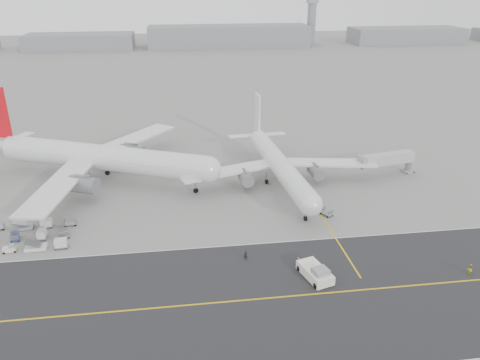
{
  "coord_description": "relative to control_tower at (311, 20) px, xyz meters",
  "views": [
    {
      "loc": [
        1.95,
        -74.84,
        44.94
      ],
      "look_at": [
        13.87,
        12.0,
        6.7
      ],
      "focal_mm": 35.0,
      "sensor_mm": 36.0,
      "label": 1
    }
  ],
  "objects": [
    {
      "name": "jet_bridge",
      "position": [
        -48.29,
        -239.78,
        -12.19
      ],
      "size": [
        15.63,
        5.75,
        5.83
      ],
      "rotation": [
        0.0,
        0.0,
        0.19
      ],
      "color": "gray",
      "rests_on": "ground"
    },
    {
      "name": "airliner_a",
      "position": [
        -117.09,
        -233.66,
        -10.18
      ],
      "size": [
        57.66,
        56.31,
        21.09
      ],
      "rotation": [
        0.0,
        0.0,
        1.15
      ],
      "color": "silver",
      "rests_on": "ground"
    },
    {
      "name": "taxiway",
      "position": [
        -94.98,
        -282.98,
        -16.24
      ],
      "size": [
        220.0,
        59.0,
        0.03
      ],
      "color": "#2B2B2E",
      "rests_on": "ground"
    },
    {
      "name": "stray_dolly",
      "position": [
        -68.93,
        -258.05,
        -16.25
      ],
      "size": [
        2.55,
        2.91,
        1.53
      ],
      "primitive_type": null,
      "rotation": [
        0.0,
        0.0,
        0.51
      ],
      "color": "silver",
      "rests_on": "ground"
    },
    {
      "name": "control_tower",
      "position": [
        0.0,
        0.0,
        0.0
      ],
      "size": [
        7.0,
        7.0,
        31.25
      ],
      "color": "gray",
      "rests_on": "ground"
    },
    {
      "name": "ground",
      "position": [
        -100.0,
        -265.0,
        -16.25
      ],
      "size": [
        700.0,
        700.0,
        0.0
      ],
      "primitive_type": "plane",
      "color": "gray",
      "rests_on": "ground"
    },
    {
      "name": "ground_crew_a",
      "position": [
        -87.75,
        -272.02,
        -15.43
      ],
      "size": [
        0.64,
        0.46,
        1.66
      ],
      "primitive_type": "imported",
      "rotation": [
        0.0,
        0.0,
        -0.11
      ],
      "color": "black",
      "rests_on": "ground"
    },
    {
      "name": "ground_crew_b",
      "position": [
        -52.05,
        -281.35,
        -15.31
      ],
      "size": [
        1.03,
        0.87,
        1.88
      ],
      "primitive_type": "imported",
      "rotation": [
        0.0,
        0.0,
        2.95
      ],
      "color": "#AEBD16",
      "rests_on": "ground"
    },
    {
      "name": "horizon_buildings",
      "position": [
        -70.0,
        -5.0,
        -16.25
      ],
      "size": [
        520.0,
        28.0,
        28.0
      ],
      "primitive_type": null,
      "color": "gray",
      "rests_on": "ground"
    },
    {
      "name": "pushback_tug",
      "position": [
        -77.33,
        -278.88,
        -15.21
      ],
      "size": [
        4.95,
        8.99,
        2.54
      ],
      "rotation": [
        0.0,
        0.0,
        0.28
      ],
      "color": "white",
      "rests_on": "ground"
    },
    {
      "name": "airliner_b",
      "position": [
        -75.29,
        -240.64,
        -11.47
      ],
      "size": [
        47.33,
        48.01,
        16.56
      ],
      "rotation": [
        0.0,
        0.0,
        0.08
      ],
      "color": "silver",
      "rests_on": "ground"
    },
    {
      "name": "gse_cluster",
      "position": [
        -128.98,
        -259.55,
        -16.25
      ],
      "size": [
        27.01,
        19.24,
        1.83
      ],
      "primitive_type": null,
      "rotation": [
        0.0,
        0.0,
        0.15
      ],
      "color": "#9B9A9F",
      "rests_on": "ground"
    }
  ]
}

